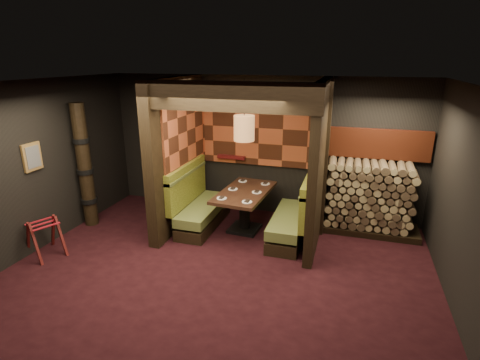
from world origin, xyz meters
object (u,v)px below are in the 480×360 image
(pendant_lamp, at_px, (244,128))
(dining_table, at_px, (245,203))
(booth_bench_left, at_px, (198,207))
(firewood_stack, at_px, (374,198))
(booth_bench_right, at_px, (295,218))
(totem_column, at_px, (85,167))
(luggage_rack, at_px, (45,236))

(pendant_lamp, bearing_deg, dining_table, 90.00)
(booth_bench_left, distance_m, firewood_stack, 3.33)
(booth_bench_right, distance_m, pendant_lamp, 1.86)
(firewood_stack, bearing_deg, booth_bench_left, -167.83)
(booth_bench_left, distance_m, totem_column, 2.30)
(luggage_rack, bearing_deg, pendant_lamp, 31.89)
(pendant_lamp, xyz_separation_m, totem_column, (-3.02, -0.56, -0.81))
(pendant_lamp, height_order, totem_column, pendant_lamp)
(booth_bench_left, bearing_deg, firewood_stack, 12.17)
(dining_table, distance_m, luggage_rack, 3.49)
(booth_bench_right, bearing_deg, firewood_stack, 27.35)
(booth_bench_left, xyz_separation_m, pendant_lamp, (0.93, 0.01, 1.60))
(booth_bench_right, height_order, totem_column, totem_column)
(booth_bench_left, relative_size, luggage_rack, 2.09)
(booth_bench_left, distance_m, dining_table, 0.94)
(dining_table, xyz_separation_m, totem_column, (-3.02, -0.61, 0.62))
(pendant_lamp, bearing_deg, totem_column, -169.47)
(booth_bench_left, height_order, totem_column, totem_column)
(dining_table, bearing_deg, booth_bench_right, -3.58)
(luggage_rack, bearing_deg, booth_bench_left, 42.13)
(firewood_stack, bearing_deg, luggage_rack, -154.41)
(pendant_lamp, bearing_deg, booth_bench_left, -179.36)
(dining_table, relative_size, luggage_rack, 2.06)
(luggage_rack, bearing_deg, firewood_stack, 25.59)
(dining_table, bearing_deg, pendant_lamp, -90.00)
(pendant_lamp, distance_m, firewood_stack, 2.75)
(pendant_lamp, relative_size, luggage_rack, 1.41)
(pendant_lamp, relative_size, totem_column, 0.45)
(booth_bench_right, distance_m, dining_table, 0.98)
(dining_table, height_order, firewood_stack, firewood_stack)
(booth_bench_left, height_order, dining_table, booth_bench_left)
(pendant_lamp, bearing_deg, luggage_rack, -148.11)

